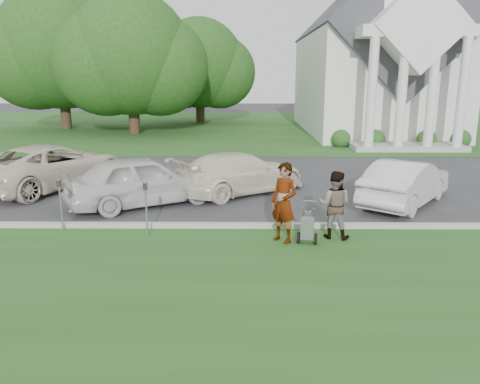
{
  "coord_description": "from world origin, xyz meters",
  "views": [
    {
      "loc": [
        -0.2,
        -11.55,
        4.03
      ],
      "look_at": [
        -0.28,
        0.0,
        1.15
      ],
      "focal_mm": 35.0,
      "sensor_mm": 36.0,
      "label": 1
    }
  ],
  "objects_px": {
    "tree_back": "(199,67)",
    "striping_cart": "(307,229)",
    "person_left": "(284,203)",
    "person_right": "(334,205)",
    "car_b": "(142,180)",
    "car_c": "(240,173)",
    "tree_left": "(131,60)",
    "car_d": "(405,182)",
    "church": "(373,48)",
    "tree_far": "(60,53)",
    "parking_meter_near": "(146,203)",
    "car_a": "(52,166)",
    "parking_meter_far": "(60,199)"
  },
  "relations": [
    {
      "from": "tree_back",
      "to": "car_a",
      "type": "xyz_separation_m",
      "value": [
        -3.26,
        -24.64,
        -3.92
      ]
    },
    {
      "from": "tree_far",
      "to": "person_left",
      "type": "height_order",
      "value": "tree_far"
    },
    {
      "from": "tree_back",
      "to": "striping_cart",
      "type": "xyz_separation_m",
      "value": [
        5.39,
        -30.63,
        -4.34
      ]
    },
    {
      "from": "car_c",
      "to": "car_d",
      "type": "bearing_deg",
      "value": -143.03
    },
    {
      "from": "person_left",
      "to": "person_right",
      "type": "distance_m",
      "value": 1.34
    },
    {
      "from": "tree_back",
      "to": "car_d",
      "type": "relative_size",
      "value": 2.2
    },
    {
      "from": "person_left",
      "to": "tree_far",
      "type": "bearing_deg",
      "value": 163.42
    },
    {
      "from": "person_left",
      "to": "parking_meter_far",
      "type": "xyz_separation_m",
      "value": [
        -5.83,
        0.83,
        -0.11
      ]
    },
    {
      "from": "parking_meter_near",
      "to": "car_d",
      "type": "xyz_separation_m",
      "value": [
        7.65,
        3.21,
        -0.19
      ]
    },
    {
      "from": "person_left",
      "to": "parking_meter_near",
      "type": "relative_size",
      "value": 1.38
    },
    {
      "from": "church",
      "to": "car_c",
      "type": "relative_size",
      "value": 4.85
    },
    {
      "from": "person_right",
      "to": "parking_meter_near",
      "type": "xyz_separation_m",
      "value": [
        -4.76,
        0.04,
        0.05
      ]
    },
    {
      "from": "church",
      "to": "car_a",
      "type": "bearing_deg",
      "value": -132.48
    },
    {
      "from": "church",
      "to": "tree_far",
      "type": "height_order",
      "value": "church"
    },
    {
      "from": "striping_cart",
      "to": "parking_meter_far",
      "type": "xyz_separation_m",
      "value": [
        -6.41,
        0.97,
        0.5
      ]
    },
    {
      "from": "tree_far",
      "to": "car_b",
      "type": "relative_size",
      "value": 2.44
    },
    {
      "from": "person_right",
      "to": "car_b",
      "type": "relative_size",
      "value": 0.36
    },
    {
      "from": "tree_left",
      "to": "car_d",
      "type": "xyz_separation_m",
      "value": [
        13.0,
        -18.94,
        -4.39
      ]
    },
    {
      "from": "parking_meter_near",
      "to": "car_a",
      "type": "height_order",
      "value": "car_a"
    },
    {
      "from": "church",
      "to": "person_left",
      "type": "xyz_separation_m",
      "value": [
        -8.2,
        -23.62,
        -4.94
      ]
    },
    {
      "from": "striping_cart",
      "to": "car_d",
      "type": "xyz_separation_m",
      "value": [
        3.61,
        3.69,
        0.34
      ]
    },
    {
      "from": "person_left",
      "to": "car_a",
      "type": "distance_m",
      "value": 9.97
    },
    {
      "from": "car_a",
      "to": "car_d",
      "type": "height_order",
      "value": "car_a"
    },
    {
      "from": "tree_back",
      "to": "parking_meter_far",
      "type": "bearing_deg",
      "value": -91.97
    },
    {
      "from": "tree_back",
      "to": "tree_far",
      "type": "bearing_deg",
      "value": -153.44
    },
    {
      "from": "car_c",
      "to": "person_left",
      "type": "bearing_deg",
      "value": 155.13
    },
    {
      "from": "tree_back",
      "to": "car_a",
      "type": "distance_m",
      "value": 25.16
    },
    {
      "from": "tree_back",
      "to": "car_d",
      "type": "distance_m",
      "value": 28.68
    },
    {
      "from": "car_a",
      "to": "car_c",
      "type": "xyz_separation_m",
      "value": [
        6.94,
        -0.81,
        -0.08
      ]
    },
    {
      "from": "tree_back",
      "to": "person_right",
      "type": "height_order",
      "value": "tree_back"
    },
    {
      "from": "car_b",
      "to": "person_left",
      "type": "bearing_deg",
      "value": -159.43
    },
    {
      "from": "parking_meter_far",
      "to": "car_d",
      "type": "xyz_separation_m",
      "value": [
        10.02,
        2.73,
        -0.16
      ]
    },
    {
      "from": "church",
      "to": "tree_left",
      "type": "relative_size",
      "value": 2.27
    },
    {
      "from": "car_b",
      "to": "car_c",
      "type": "relative_size",
      "value": 0.96
    },
    {
      "from": "church",
      "to": "person_left",
      "type": "distance_m",
      "value": 25.49
    },
    {
      "from": "person_right",
      "to": "car_b",
      "type": "height_order",
      "value": "person_right"
    },
    {
      "from": "church",
      "to": "car_d",
      "type": "distance_m",
      "value": 21.11
    },
    {
      "from": "person_left",
      "to": "car_a",
      "type": "bearing_deg",
      "value": -172.72
    },
    {
      "from": "tree_back",
      "to": "parking_meter_near",
      "type": "height_order",
      "value": "tree_back"
    },
    {
      "from": "striping_cart",
      "to": "person_right",
      "type": "height_order",
      "value": "person_right"
    },
    {
      "from": "car_d",
      "to": "tree_back",
      "type": "bearing_deg",
      "value": -33.82
    },
    {
      "from": "parking_meter_far",
      "to": "person_right",
      "type": "bearing_deg",
      "value": -4.23
    },
    {
      "from": "person_right",
      "to": "striping_cart",
      "type": "bearing_deg",
      "value": 50.03
    },
    {
      "from": "tree_back",
      "to": "striping_cart",
      "type": "distance_m",
      "value": 31.4
    },
    {
      "from": "tree_far",
      "to": "car_b",
      "type": "distance_m",
      "value": 24.99
    },
    {
      "from": "parking_meter_far",
      "to": "car_b",
      "type": "height_order",
      "value": "car_b"
    },
    {
      "from": "tree_back",
      "to": "person_right",
      "type": "xyz_separation_m",
      "value": [
        6.11,
        -30.19,
        -3.86
      ]
    },
    {
      "from": "parking_meter_near",
      "to": "car_c",
      "type": "bearing_deg",
      "value": 63.52
    },
    {
      "from": "church",
      "to": "tree_left",
      "type": "height_order",
      "value": "church"
    },
    {
      "from": "tree_far",
      "to": "tree_back",
      "type": "distance_m",
      "value": 11.22
    }
  ]
}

